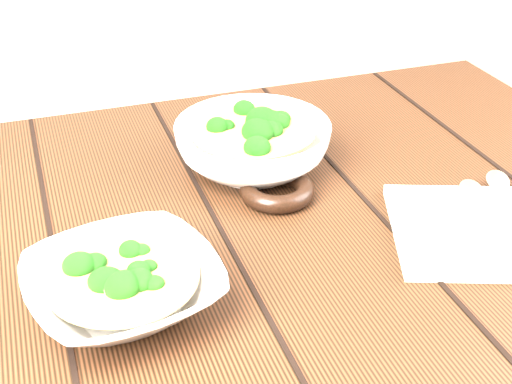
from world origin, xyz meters
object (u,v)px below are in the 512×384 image
(table, at_px, (235,297))
(soup_bowl_front, at_px, (124,285))
(soup_bowl_back, at_px, (253,144))
(napkin, at_px, (490,231))
(trivet, at_px, (277,190))

(table, bearing_deg, soup_bowl_front, -143.89)
(table, distance_m, soup_bowl_back, 0.21)
(table, height_order, napkin, napkin)
(table, height_order, soup_bowl_front, soup_bowl_front)
(soup_bowl_front, distance_m, soup_bowl_back, 0.33)
(soup_bowl_back, height_order, trivet, soup_bowl_back)
(soup_bowl_back, bearing_deg, trivet, -87.48)
(table, relative_size, soup_bowl_front, 5.18)
(table, bearing_deg, soup_bowl_back, 61.80)
(table, bearing_deg, trivet, 28.46)
(soup_bowl_front, xyz_separation_m, trivet, (0.23, 0.15, -0.01))
(trivet, bearing_deg, soup_bowl_front, -146.16)
(soup_bowl_front, bearing_deg, trivet, 33.84)
(soup_bowl_back, xyz_separation_m, trivet, (0.00, -0.09, -0.03))
(soup_bowl_front, relative_size, trivet, 2.33)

